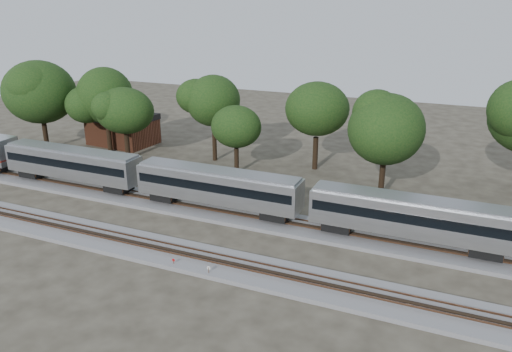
{
  "coord_description": "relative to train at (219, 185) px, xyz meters",
  "views": [
    {
      "loc": [
        24.65,
        -38.48,
        22.23
      ],
      "look_at": [
        5.98,
        5.0,
        5.43
      ],
      "focal_mm": 35.0,
      "sensor_mm": 36.0,
      "label": 1
    }
  ],
  "objects": [
    {
      "name": "tree_2",
      "position": [
        -21.7,
        12.72,
        3.79
      ],
      "size": [
        7.31,
        7.31,
        10.3
      ],
      "color": "black",
      "rests_on": "ground"
    },
    {
      "name": "tree_4",
      "position": [
        -4.2,
        13.21,
        3.03
      ],
      "size": [
        6.54,
        6.54,
        9.22
      ],
      "color": "black",
      "rests_on": "ground"
    },
    {
      "name": "tree_1",
      "position": [
        -26.4,
        14.54,
        5.33
      ],
      "size": [
        8.87,
        8.87,
        12.5
      ],
      "color": "black",
      "rests_on": "ground"
    },
    {
      "name": "tree_6",
      "position": [
        15.28,
        12.04,
        4.92
      ],
      "size": [
        8.45,
        8.45,
        11.92
      ],
      "color": "black",
      "rests_on": "ground"
    },
    {
      "name": "switch_stand_red",
      "position": [
        1.58,
        -11.91,
        -2.82
      ],
      "size": [
        0.28,
        0.05,
        0.88
      ],
      "rotation": [
        0.0,
        0.0,
        -0.0
      ],
      "color": "#512D19",
      "rests_on": "ground"
    },
    {
      "name": "track_near",
      "position": [
        -1.23,
        -10.0,
        -3.17
      ],
      "size": [
        160.0,
        5.0,
        0.73
      ],
      "color": "slate",
      "rests_on": "ground"
    },
    {
      "name": "brick_building",
      "position": [
        -27.36,
        19.14,
        -0.94
      ],
      "size": [
        10.68,
        7.99,
        4.84
      ],
      "rotation": [
        0.0,
        0.0,
        -0.09
      ],
      "color": "brown",
      "rests_on": "ground"
    },
    {
      "name": "tree_3",
      "position": [
        -9.56,
        17.1,
        5.38
      ],
      "size": [
        8.92,
        8.92,
        12.57
      ],
      "color": "black",
      "rests_on": "ground"
    },
    {
      "name": "tree_5",
      "position": [
        5.03,
        19.02,
        5.05
      ],
      "size": [
        8.58,
        8.58,
        12.1
      ],
      "color": "black",
      "rests_on": "ground"
    },
    {
      "name": "switch_lever",
      "position": [
        3.49,
        -11.58,
        -3.23
      ],
      "size": [
        0.55,
        0.39,
        0.3
      ],
      "primitive_type": "cube",
      "rotation": [
        0.0,
        0.0,
        -0.19
      ],
      "color": "#512D19",
      "rests_on": "ground"
    },
    {
      "name": "switch_stand_white",
      "position": [
        5.14,
        -12.05,
        -2.73
      ],
      "size": [
        0.32,
        0.06,
        1.02
      ],
      "rotation": [
        0.0,
        0.0,
        0.05
      ],
      "color": "#512D19",
      "rests_on": "ground"
    },
    {
      "name": "track_far",
      "position": [
        -1.23,
        -0.0,
        -3.17
      ],
      "size": [
        160.0,
        5.0,
        0.73
      ],
      "color": "slate",
      "rests_on": "ground"
    },
    {
      "name": "tree_0",
      "position": [
        -36.59,
        11.9,
        5.55
      ],
      "size": [
        9.09,
        9.09,
        12.82
      ],
      "color": "black",
      "rests_on": "ground"
    },
    {
      "name": "train",
      "position": [
        0.0,
        0.0,
        0.0
      ],
      "size": [
        96.48,
        3.33,
        4.92
      ],
      "color": "silver",
      "rests_on": "ground"
    },
    {
      "name": "ground",
      "position": [
        -1.23,
        -6.0,
        -3.38
      ],
      "size": [
        160.0,
        160.0,
        0.0
      ],
      "primitive_type": "plane",
      "color": "#383328",
      "rests_on": "ground"
    }
  ]
}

